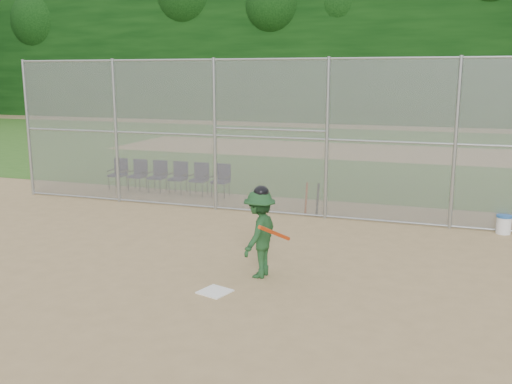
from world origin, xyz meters
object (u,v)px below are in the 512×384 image
(home_plate, at_px, (215,292))
(chair_0, at_px, (118,174))
(batter_at_plate, at_px, (260,233))
(water_cooler, at_px, (504,224))

(home_plate, bearing_deg, chair_0, 131.71)
(chair_0, bearing_deg, batter_at_plate, -42.00)
(home_plate, height_order, batter_at_plate, batter_at_plate)
(chair_0, bearing_deg, water_cooler, -8.36)
(batter_at_plate, bearing_deg, water_cooler, 45.38)
(batter_at_plate, distance_m, water_cooler, 6.29)
(home_plate, distance_m, water_cooler, 7.30)
(batter_at_plate, xyz_separation_m, water_cooler, (4.40, 4.46, -0.59))
(water_cooler, xyz_separation_m, chair_0, (-11.17, 1.64, 0.26))
(batter_at_plate, relative_size, chair_0, 1.74)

